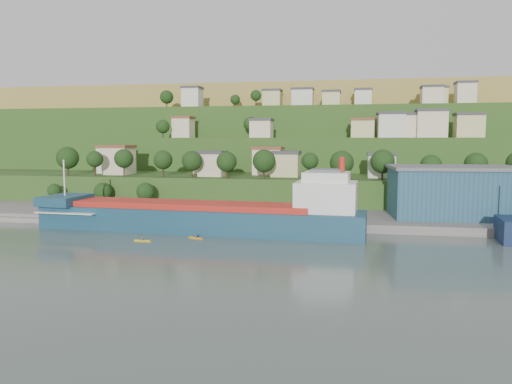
% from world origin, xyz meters
% --- Properties ---
extents(ground, '(500.00, 500.00, 0.00)m').
position_xyz_m(ground, '(0.00, 0.00, 0.00)').
color(ground, '#4A5A53').
rests_on(ground, ground).
extents(quay, '(220.00, 26.00, 4.00)m').
position_xyz_m(quay, '(20.00, 28.00, 0.00)').
color(quay, slate).
rests_on(quay, ground).
extents(pebble_beach, '(40.00, 18.00, 2.40)m').
position_xyz_m(pebble_beach, '(-55.00, 22.00, 0.00)').
color(pebble_beach, slate).
rests_on(pebble_beach, ground).
extents(hillside, '(360.00, 210.88, 96.00)m').
position_xyz_m(hillside, '(0.03, 168.70, 0.08)').
color(hillside, '#284719').
rests_on(hillside, ground).
extents(cargo_ship_near, '(77.40, 15.92, 19.76)m').
position_xyz_m(cargo_ship_near, '(-8.09, 10.39, 3.15)').
color(cargo_ship_near, navy).
rests_on(cargo_ship_near, ground).
extents(warehouse, '(32.26, 21.14, 12.80)m').
position_xyz_m(warehouse, '(49.50, 31.00, 8.43)').
color(warehouse, navy).
rests_on(warehouse, quay).
extents(caravan, '(5.99, 2.70, 2.75)m').
position_xyz_m(caravan, '(-47.74, 23.72, 2.58)').
color(caravan, white).
rests_on(caravan, pebble_beach).
extents(dinghy, '(4.36, 2.92, 0.82)m').
position_xyz_m(dinghy, '(-46.62, 16.77, 1.61)').
color(dinghy, silver).
rests_on(dinghy, pebble_beach).
extents(kayak_orange, '(3.43, 1.81, 0.86)m').
position_xyz_m(kayak_orange, '(-8.51, 2.03, 0.25)').
color(kayak_orange, orange).
rests_on(kayak_orange, ground).
extents(kayak_yellow, '(3.69, 0.69, 0.92)m').
position_xyz_m(kayak_yellow, '(-18.59, -3.01, 0.27)').
color(kayak_yellow, gold).
rests_on(kayak_yellow, ground).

